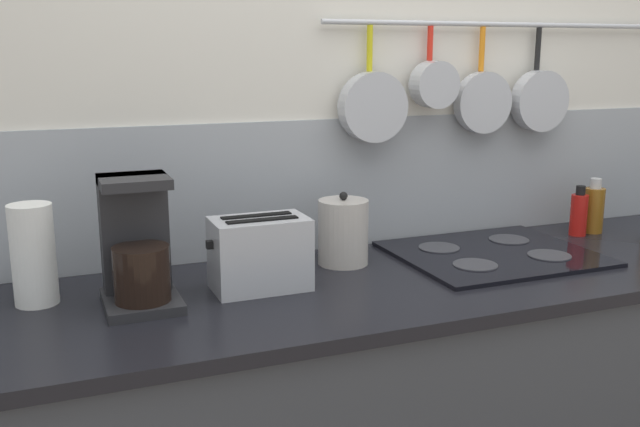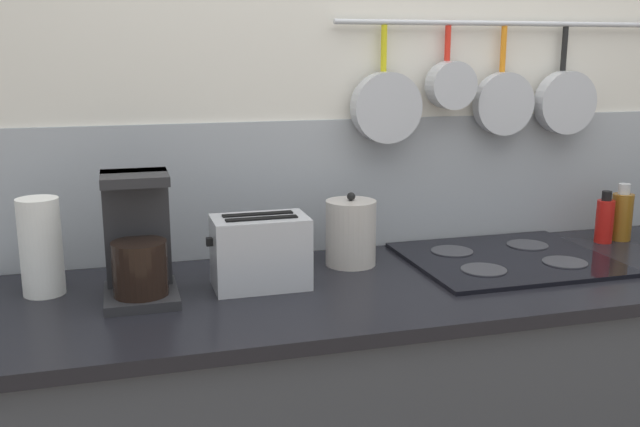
% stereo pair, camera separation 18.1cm
% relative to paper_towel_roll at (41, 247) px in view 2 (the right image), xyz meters
% --- Properties ---
extents(wall_back, '(7.20, 0.15, 2.60)m').
position_rel_paper_towel_roll_xyz_m(wall_back, '(0.99, 0.23, 0.26)').
color(wall_back, silver).
rests_on(wall_back, ground_plane).
extents(countertop, '(3.33, 0.67, 0.03)m').
position_rel_paper_towel_roll_xyz_m(countertop, '(0.98, -0.14, -0.14)').
color(countertop, black).
rests_on(countertop, cabinet_base).
extents(paper_towel_roll, '(0.10, 0.10, 0.25)m').
position_rel_paper_towel_roll_xyz_m(paper_towel_roll, '(0.00, 0.00, 0.00)').
color(paper_towel_roll, white).
rests_on(paper_towel_roll, countertop).
extents(coffee_maker, '(0.18, 0.21, 0.31)m').
position_rel_paper_towel_roll_xyz_m(coffee_maker, '(0.23, -0.09, 0.01)').
color(coffee_maker, '#262628').
rests_on(coffee_maker, countertop).
extents(toaster, '(0.26, 0.15, 0.19)m').
position_rel_paper_towel_roll_xyz_m(toaster, '(0.54, -0.09, -0.03)').
color(toaster, '#B7BABF').
rests_on(toaster, countertop).
extents(kettle, '(0.14, 0.14, 0.21)m').
position_rel_paper_towel_roll_xyz_m(kettle, '(0.83, 0.03, -0.03)').
color(kettle, beige).
rests_on(kettle, countertop).
extents(cooktop, '(0.57, 0.49, 0.01)m').
position_rel_paper_towel_roll_xyz_m(cooktop, '(1.28, -0.06, -0.12)').
color(cooktop, black).
rests_on(cooktop, countertop).
extents(bottle_olive_oil, '(0.06, 0.06, 0.17)m').
position_rel_paper_towel_roll_xyz_m(bottle_olive_oil, '(1.69, 0.04, -0.05)').
color(bottle_olive_oil, red).
rests_on(bottle_olive_oil, countertop).
extents(bottle_vinegar, '(0.07, 0.07, 0.19)m').
position_rel_paper_towel_roll_xyz_m(bottle_vinegar, '(1.76, 0.05, -0.04)').
color(bottle_vinegar, '#8C5919').
rests_on(bottle_vinegar, countertop).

